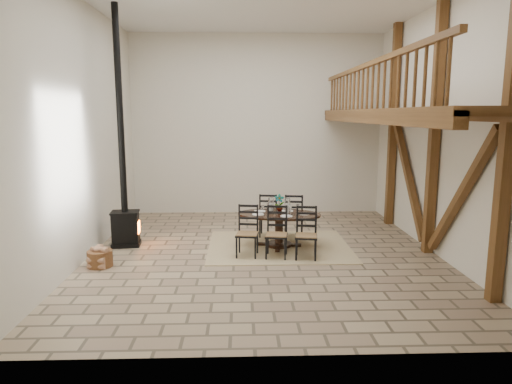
{
  "coord_description": "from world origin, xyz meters",
  "views": [
    {
      "loc": [
        -0.46,
        -8.96,
        2.82
      ],
      "look_at": [
        -0.15,
        0.4,
        1.21
      ],
      "focal_mm": 32.0,
      "sensor_mm": 36.0,
      "label": 1
    }
  ],
  "objects_px": {
    "dining_table": "(279,230)",
    "wood_stove": "(124,194)",
    "log_basket": "(100,258)",
    "log_stack": "(98,262)"
  },
  "relations": [
    {
      "from": "dining_table",
      "to": "wood_stove",
      "type": "height_order",
      "value": "wood_stove"
    },
    {
      "from": "dining_table",
      "to": "log_stack",
      "type": "xyz_separation_m",
      "value": [
        -3.44,
        -1.18,
        -0.29
      ]
    },
    {
      "from": "log_stack",
      "to": "wood_stove",
      "type": "bearing_deg",
      "value": 83.49
    },
    {
      "from": "wood_stove",
      "to": "log_stack",
      "type": "distance_m",
      "value": 1.79
    },
    {
      "from": "dining_table",
      "to": "wood_stove",
      "type": "distance_m",
      "value": 3.37
    },
    {
      "from": "wood_stove",
      "to": "log_basket",
      "type": "distance_m",
      "value": 1.67
    },
    {
      "from": "wood_stove",
      "to": "log_basket",
      "type": "height_order",
      "value": "wood_stove"
    },
    {
      "from": "log_basket",
      "to": "log_stack",
      "type": "height_order",
      "value": "log_basket"
    },
    {
      "from": "log_basket",
      "to": "log_stack",
      "type": "xyz_separation_m",
      "value": [
        -0.01,
        -0.11,
        -0.05
      ]
    },
    {
      "from": "dining_table",
      "to": "log_basket",
      "type": "distance_m",
      "value": 3.61
    }
  ]
}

